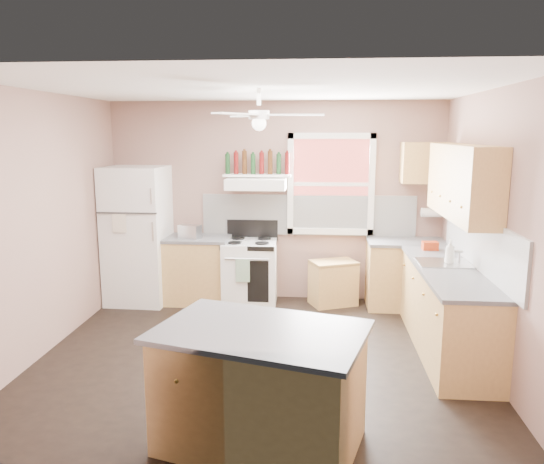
# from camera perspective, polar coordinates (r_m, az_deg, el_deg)

# --- Properties ---
(floor) EXTENTS (4.50, 4.50, 0.00)m
(floor) POSITION_cam_1_polar(r_m,az_deg,el_deg) (5.68, -1.30, -13.04)
(floor) COLOR black
(floor) RESTS_ON ground
(ceiling) EXTENTS (4.50, 4.50, 0.00)m
(ceiling) POSITION_cam_1_polar(r_m,az_deg,el_deg) (5.22, -1.42, 15.23)
(ceiling) COLOR white
(ceiling) RESTS_ON ground
(wall_back) EXTENTS (4.50, 0.05, 2.70)m
(wall_back) POSITION_cam_1_polar(r_m,az_deg,el_deg) (7.28, 0.37, 3.29)
(wall_back) COLOR #87655A
(wall_back) RESTS_ON ground
(wall_right) EXTENTS (0.05, 4.00, 2.70)m
(wall_right) POSITION_cam_1_polar(r_m,az_deg,el_deg) (5.53, 22.79, 0.09)
(wall_right) COLOR #87655A
(wall_right) RESTS_ON ground
(wall_left) EXTENTS (0.05, 4.00, 2.70)m
(wall_left) POSITION_cam_1_polar(r_m,az_deg,el_deg) (5.98, -23.59, 0.77)
(wall_left) COLOR #87655A
(wall_left) RESTS_ON ground
(backsplash_back) EXTENTS (2.90, 0.03, 0.55)m
(backsplash_back) POSITION_cam_1_polar(r_m,az_deg,el_deg) (7.25, 3.90, 1.83)
(backsplash_back) COLOR white
(backsplash_back) RESTS_ON wall_back
(backsplash_right) EXTENTS (0.03, 2.60, 0.55)m
(backsplash_right) POSITION_cam_1_polar(r_m,az_deg,el_deg) (5.83, 21.41, -1.06)
(backsplash_right) COLOR white
(backsplash_right) RESTS_ON wall_right
(window_view) EXTENTS (1.00, 0.02, 1.20)m
(window_view) POSITION_cam_1_polar(r_m,az_deg,el_deg) (7.19, 6.34, 5.14)
(window_view) COLOR maroon
(window_view) RESTS_ON wall_back
(window_frame) EXTENTS (1.16, 0.07, 1.36)m
(window_frame) POSITION_cam_1_polar(r_m,az_deg,el_deg) (7.16, 6.35, 5.12)
(window_frame) COLOR white
(window_frame) RESTS_ON wall_back
(refrigerator) EXTENTS (0.80, 0.78, 1.84)m
(refrigerator) POSITION_cam_1_polar(r_m,az_deg,el_deg) (7.37, -14.21, -0.32)
(refrigerator) COLOR white
(refrigerator) RESTS_ON floor
(base_cabinet_left) EXTENTS (0.90, 0.60, 0.86)m
(base_cabinet_left) POSITION_cam_1_polar(r_m,az_deg,el_deg) (7.30, -8.18, -4.15)
(base_cabinet_left) COLOR #AC8347
(base_cabinet_left) RESTS_ON floor
(counter_left) EXTENTS (0.92, 0.62, 0.04)m
(counter_left) POSITION_cam_1_polar(r_m,az_deg,el_deg) (7.20, -8.28, -0.69)
(counter_left) COLOR #4F4F52
(counter_left) RESTS_ON base_cabinet_left
(toaster) EXTENTS (0.32, 0.24, 0.18)m
(toaster) POSITION_cam_1_polar(r_m,az_deg,el_deg) (7.11, -8.83, 0.05)
(toaster) COLOR silver
(toaster) RESTS_ON counter_left
(stove) EXTENTS (0.72, 0.66, 0.86)m
(stove) POSITION_cam_1_polar(r_m,az_deg,el_deg) (7.14, -2.37, -4.39)
(stove) COLOR white
(stove) RESTS_ON floor
(range_hood) EXTENTS (0.78, 0.50, 0.14)m
(range_hood) POSITION_cam_1_polar(r_m,az_deg,el_deg) (7.00, -1.69, 5.22)
(range_hood) COLOR white
(range_hood) RESTS_ON wall_back
(bottle_shelf) EXTENTS (0.90, 0.26, 0.03)m
(bottle_shelf) POSITION_cam_1_polar(r_m,az_deg,el_deg) (7.11, -1.58, 6.11)
(bottle_shelf) COLOR white
(bottle_shelf) RESTS_ON range_hood
(cart) EXTENTS (0.68, 0.58, 0.58)m
(cart) POSITION_cam_1_polar(r_m,az_deg,el_deg) (7.19, 6.59, -5.52)
(cart) COLOR #AC8347
(cart) RESTS_ON floor
(base_cabinet_corner) EXTENTS (1.00, 0.60, 0.86)m
(base_cabinet_corner) POSITION_cam_1_polar(r_m,az_deg,el_deg) (7.22, 14.19, -4.56)
(base_cabinet_corner) COLOR #AC8347
(base_cabinet_corner) RESTS_ON floor
(base_cabinet_right) EXTENTS (0.60, 2.20, 0.86)m
(base_cabinet_right) POSITION_cam_1_polar(r_m,az_deg,el_deg) (5.94, 18.26, -8.08)
(base_cabinet_right) COLOR #AC8347
(base_cabinet_right) RESTS_ON floor
(counter_corner) EXTENTS (1.02, 0.62, 0.04)m
(counter_corner) POSITION_cam_1_polar(r_m,az_deg,el_deg) (7.11, 14.35, -1.06)
(counter_corner) COLOR #4F4F52
(counter_corner) RESTS_ON base_cabinet_corner
(counter_right) EXTENTS (0.62, 2.22, 0.04)m
(counter_right) POSITION_cam_1_polar(r_m,az_deg,el_deg) (5.82, 18.42, -3.87)
(counter_right) COLOR #4F4F52
(counter_right) RESTS_ON base_cabinet_right
(sink) EXTENTS (0.55, 0.45, 0.03)m
(sink) POSITION_cam_1_polar(r_m,az_deg,el_deg) (6.00, 17.99, -3.26)
(sink) COLOR silver
(sink) RESTS_ON counter_right
(faucet) EXTENTS (0.03, 0.03, 0.14)m
(faucet) POSITION_cam_1_polar(r_m,az_deg,el_deg) (6.02, 19.52, -2.57)
(faucet) COLOR silver
(faucet) RESTS_ON sink
(upper_cabinet_right) EXTENTS (0.33, 1.80, 0.76)m
(upper_cabinet_right) POSITION_cam_1_polar(r_m,az_deg,el_deg) (5.89, 19.82, 5.13)
(upper_cabinet_right) COLOR #AC8347
(upper_cabinet_right) RESTS_ON wall_right
(upper_cabinet_corner) EXTENTS (0.60, 0.33, 0.52)m
(upper_cabinet_corner) POSITION_cam_1_polar(r_m,az_deg,el_deg) (7.15, 16.15, 7.17)
(upper_cabinet_corner) COLOR #AC8347
(upper_cabinet_corner) RESTS_ON wall_back
(paper_towel) EXTENTS (0.26, 0.12, 0.12)m
(paper_towel) POSITION_cam_1_polar(r_m,az_deg,el_deg) (7.27, 16.77, 2.03)
(paper_towel) COLOR white
(paper_towel) RESTS_ON wall_back
(island) EXTENTS (1.58, 1.22, 0.86)m
(island) POSITION_cam_1_polar(r_m,az_deg,el_deg) (4.05, -1.24, -16.63)
(island) COLOR #AC8347
(island) RESTS_ON floor
(island_top) EXTENTS (1.68, 1.32, 0.04)m
(island_top) POSITION_cam_1_polar(r_m,az_deg,el_deg) (3.86, -1.27, -10.68)
(island_top) COLOR #4F4F52
(island_top) RESTS_ON island
(ceiling_fan_hub) EXTENTS (0.20, 0.20, 0.08)m
(ceiling_fan_hub) POSITION_cam_1_polar(r_m,az_deg,el_deg) (5.21, -1.41, 12.48)
(ceiling_fan_hub) COLOR white
(ceiling_fan_hub) RESTS_ON ceiling
(soap_bottle) EXTENTS (0.12, 0.12, 0.27)m
(soap_bottle) POSITION_cam_1_polar(r_m,az_deg,el_deg) (5.97, 18.60, -2.01)
(soap_bottle) COLOR silver
(soap_bottle) RESTS_ON counter_right
(red_caddy) EXTENTS (0.19, 0.13, 0.10)m
(red_caddy) POSITION_cam_1_polar(r_m,az_deg,el_deg) (6.62, 16.63, -1.43)
(red_caddy) COLOR #A12C0D
(red_caddy) RESTS_ON counter_right
(wine_bottles) EXTENTS (0.86, 0.06, 0.31)m
(wine_bottles) POSITION_cam_1_polar(r_m,az_deg,el_deg) (7.10, -1.58, 7.39)
(wine_bottles) COLOR #143819
(wine_bottles) RESTS_ON bottle_shelf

